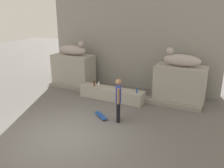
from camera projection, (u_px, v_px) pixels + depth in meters
name	position (u px, v px, depth m)	size (l,w,h in m)	color
ground_plane	(65.00, 135.00, 7.92)	(40.00, 40.00, 0.00)	#605E5B
facade_wall	(132.00, 33.00, 12.12)	(9.11, 0.60, 5.66)	gray
pedestal_left	(74.00, 70.00, 12.83)	(2.17, 1.14, 1.67)	#A39E93
pedestal_right	(180.00, 84.00, 10.44)	(2.17, 1.14, 1.67)	#A39E93
statue_reclining_left	(73.00, 50.00, 12.46)	(1.61, 0.60, 0.78)	#B4A59F
statue_reclining_right	(181.00, 60.00, 10.11)	(1.61, 0.59, 0.78)	#B4A59F
ledge_block	(112.00, 94.00, 10.89)	(3.05, 0.64, 0.54)	#A39E93
skater	(118.00, 98.00, 8.60)	(0.33, 0.50, 1.67)	black
skateboard	(101.00, 116.00, 9.19)	(0.76, 0.65, 0.08)	navy
bottle_brown	(94.00, 84.00, 11.05)	(0.07, 0.07, 0.32)	#593314
bottle_clear	(99.00, 84.00, 11.10)	(0.07, 0.07, 0.25)	silver
bottle_blue	(137.00, 90.00, 10.18)	(0.06, 0.06, 0.32)	#194C99
bottle_red	(118.00, 88.00, 10.47)	(0.07, 0.07, 0.33)	red
stair_step	(116.00, 94.00, 11.36)	(7.88, 0.50, 0.17)	gray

